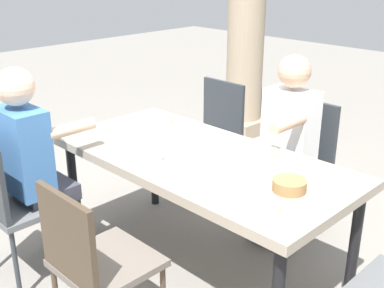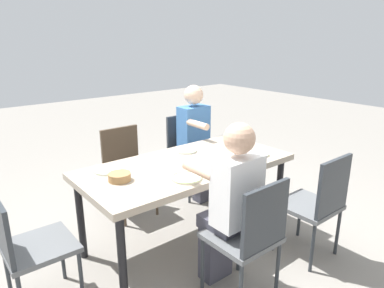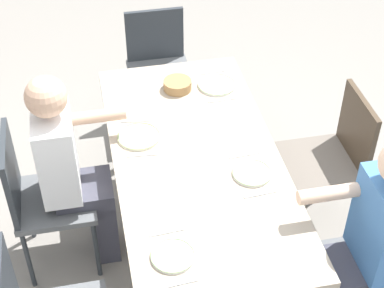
% 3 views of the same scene
% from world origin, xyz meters
% --- Properties ---
extents(ground_plane, '(16.00, 16.00, 0.00)m').
position_xyz_m(ground_plane, '(0.00, 0.00, 0.00)').
color(ground_plane, gray).
extents(dining_table, '(1.85, 0.88, 0.77)m').
position_xyz_m(dining_table, '(0.00, 0.00, 0.70)').
color(dining_table, tan).
rests_on(dining_table, ground).
extents(chair_west_north, '(0.44, 0.44, 0.92)m').
position_xyz_m(chair_west_north, '(-0.68, 0.86, 0.53)').
color(chair_west_north, '#5B5E61').
rests_on(chair_west_north, ground).
extents(chair_west_south, '(0.44, 0.44, 0.93)m').
position_xyz_m(chair_west_south, '(-0.68, -0.86, 0.54)').
color(chair_west_south, '#5B5E61').
rests_on(chair_west_south, ground).
extents(chair_mid_north, '(0.44, 0.44, 0.93)m').
position_xyz_m(chair_mid_north, '(0.13, 0.86, 0.54)').
color(chair_mid_north, '#5B5E61').
rests_on(chair_mid_north, ground).
extents(chair_mid_south, '(0.44, 0.44, 0.91)m').
position_xyz_m(chair_mid_south, '(0.13, -0.86, 0.53)').
color(chair_mid_south, '#6A6158').
rests_on(chair_mid_south, ground).
extents(diner_woman_green, '(0.35, 0.50, 1.30)m').
position_xyz_m(diner_woman_green, '(-0.68, -0.69, 0.70)').
color(diner_woman_green, '#3F3F4C').
rests_on(diner_woman_green, ground).
extents(diner_man_white, '(0.35, 0.50, 1.28)m').
position_xyz_m(diner_man_white, '(0.14, 0.66, 0.69)').
color(diner_man_white, '#3F3F4C').
rests_on(diner_man_white, ground).
extents(stone_column_near, '(0.51, 0.51, 2.90)m').
position_xyz_m(stone_column_near, '(-1.47, 2.21, 1.43)').
color(stone_column_near, tan).
rests_on(stone_column_near, ground).
extents(plate_0, '(0.20, 0.20, 0.02)m').
position_xyz_m(plate_0, '(-0.64, 0.24, 0.78)').
color(plate_0, white).
rests_on(plate_0, dining_table).
extents(fork_0, '(0.03, 0.17, 0.01)m').
position_xyz_m(fork_0, '(-0.79, 0.24, 0.77)').
color(fork_0, silver).
rests_on(fork_0, dining_table).
extents(spoon_0, '(0.03, 0.17, 0.01)m').
position_xyz_m(spoon_0, '(-0.49, 0.24, 0.77)').
color(spoon_0, silver).
rests_on(spoon_0, dining_table).
extents(plate_1, '(0.21, 0.21, 0.02)m').
position_xyz_m(plate_1, '(-0.19, -0.25, 0.78)').
color(plate_1, white).
rests_on(plate_1, dining_table).
extents(fork_1, '(0.03, 0.17, 0.01)m').
position_xyz_m(fork_1, '(-0.34, -0.25, 0.77)').
color(fork_1, silver).
rests_on(fork_1, dining_table).
extents(spoon_1, '(0.03, 0.17, 0.01)m').
position_xyz_m(spoon_1, '(-0.04, -0.25, 0.77)').
color(spoon_1, silver).
rests_on(spoon_1, dining_table).
extents(plate_2, '(0.24, 0.24, 0.02)m').
position_xyz_m(plate_2, '(0.22, 0.28, 0.78)').
color(plate_2, silver).
rests_on(plate_2, dining_table).
extents(fork_2, '(0.03, 0.17, 0.01)m').
position_xyz_m(fork_2, '(0.07, 0.28, 0.77)').
color(fork_2, silver).
rests_on(fork_2, dining_table).
extents(spoon_2, '(0.04, 0.17, 0.01)m').
position_xyz_m(spoon_2, '(0.37, 0.28, 0.77)').
color(spoon_2, silver).
rests_on(spoon_2, dining_table).
extents(plate_3, '(0.23, 0.23, 0.02)m').
position_xyz_m(plate_3, '(0.62, -0.26, 0.78)').
color(plate_3, white).
rests_on(plate_3, dining_table).
extents(fork_3, '(0.02, 0.17, 0.01)m').
position_xyz_m(fork_3, '(0.47, -0.26, 0.77)').
color(fork_3, silver).
rests_on(fork_3, dining_table).
extents(spoon_3, '(0.02, 0.17, 0.01)m').
position_xyz_m(spoon_3, '(0.77, -0.26, 0.77)').
color(spoon_3, silver).
rests_on(spoon_3, dining_table).
extents(bread_basket, '(0.17, 0.17, 0.06)m').
position_xyz_m(bread_basket, '(0.64, -0.01, 0.80)').
color(bread_basket, '#9E7547').
rests_on(bread_basket, dining_table).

